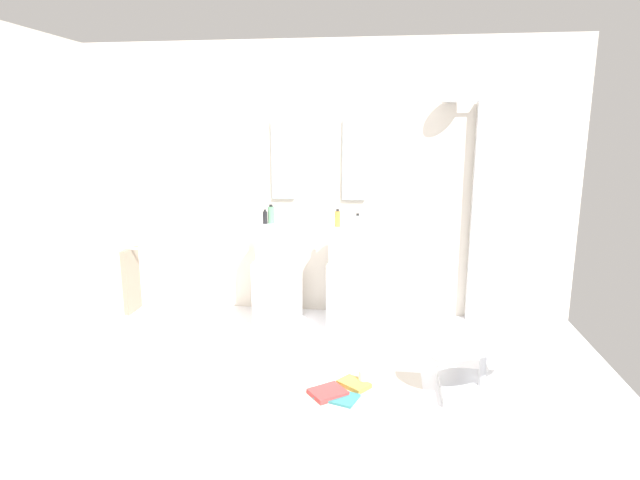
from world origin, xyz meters
TOP-DOWN VIEW (x-y plane):
  - ground_plane at (0.00, 0.00)m, footprint 4.80×3.60m
  - rear_partition at (0.00, 1.65)m, footprint 4.80×0.10m
  - pedestal_sink_left at (-0.34, 1.24)m, footprint 0.40×0.40m
  - pedestal_sink_right at (0.34, 1.24)m, footprint 0.40×0.40m
  - vanity_mirror_left at (-0.34, 1.58)m, footprint 0.22×0.03m
  - vanity_mirror_right at (0.34, 1.58)m, footprint 0.22×0.03m
  - shower_column at (1.49, 1.53)m, footprint 0.49×0.24m
  - lounge_chair at (1.34, 0.07)m, footprint 1.09×1.09m
  - towel_rack at (-1.31, 0.28)m, footprint 0.37×0.22m
  - area_rug at (0.47, -0.05)m, footprint 0.94×0.70m
  - magazine_teal at (0.36, -0.14)m, footprint 0.32×0.26m
  - magazine_ochre at (0.46, 0.04)m, footprint 0.26×0.24m
  - magazine_red at (0.29, -0.11)m, footprint 0.30×0.29m
  - coffee_mug at (0.53, 0.08)m, footprint 0.08×0.08m
  - soap_bottle_black at (-0.46, 1.30)m, footprint 0.04×0.04m
  - soap_bottle_amber at (0.22, 1.24)m, footprint 0.05×0.05m
  - soap_bottle_green at (-0.41, 1.32)m, footprint 0.06×0.06m
  - soap_bottle_clear at (0.41, 1.11)m, footprint 0.05×0.05m

SIDE VIEW (x-z plane):
  - ground_plane at x=0.00m, z-range -0.04..0.00m
  - area_rug at x=0.47m, z-range 0.00..0.01m
  - magazine_teal at x=0.36m, z-range 0.01..0.03m
  - magazine_ochre at x=0.46m, z-range 0.01..0.04m
  - magazine_red at x=0.29m, z-range 0.01..0.04m
  - coffee_mug at x=0.53m, z-range 0.01..0.11m
  - lounge_chair at x=1.34m, z-range 0.03..0.67m
  - pedestal_sink_left at x=-0.34m, z-range -0.05..0.98m
  - pedestal_sink_right at x=0.34m, z-range -0.05..0.98m
  - towel_rack at x=-1.31m, z-range 0.15..1.10m
  - soap_bottle_black at x=-0.46m, z-range 0.92..1.05m
  - soap_bottle_clear at x=0.41m, z-range 0.92..1.07m
  - soap_bottle_amber at x=0.22m, z-range 0.92..1.08m
  - soap_bottle_green at x=-0.41m, z-range 0.92..1.10m
  - shower_column at x=1.49m, z-range 0.05..2.10m
  - rear_partition at x=0.00m, z-range 0.00..2.60m
  - vanity_mirror_left at x=-0.34m, z-range 1.13..1.88m
  - vanity_mirror_right at x=0.34m, z-range 1.13..1.88m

